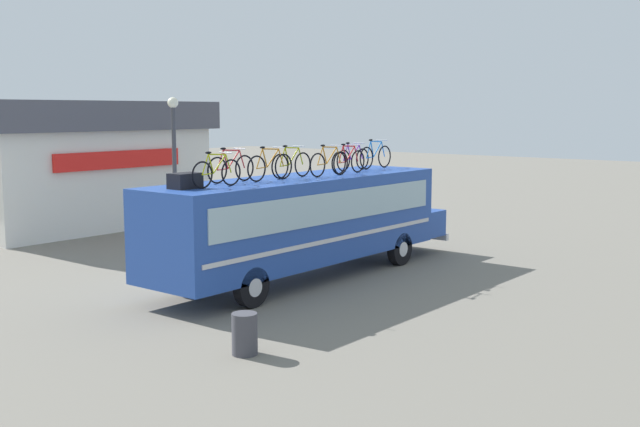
{
  "coord_description": "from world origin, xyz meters",
  "views": [
    {
      "loc": [
        -16.8,
        -14.22,
        4.92
      ],
      "look_at": [
        0.91,
        0.0,
        1.85
      ],
      "focal_mm": 42.91,
      "sensor_mm": 36.0,
      "label": 1
    }
  ],
  "objects_px": {
    "rooftop_bicycle_2": "(231,168)",
    "rooftop_bicycle_3": "(270,166)",
    "rooftop_bicycle_7": "(353,159)",
    "rooftop_bicycle_4": "(291,164)",
    "rooftop_bicycle_8": "(376,156)",
    "trash_bin": "(245,334)",
    "rooftop_bicycle_5": "(329,163)",
    "rooftop_bicycle_1": "(217,172)",
    "luggage_bag_1": "(185,181)",
    "rooftop_bicycle_6": "(348,161)",
    "bus": "(305,219)",
    "street_lamp": "(174,160)"
  },
  "relations": [
    {
      "from": "rooftop_bicycle_2",
      "to": "rooftop_bicycle_3",
      "type": "relative_size",
      "value": 0.95
    },
    {
      "from": "rooftop_bicycle_7",
      "to": "rooftop_bicycle_4",
      "type": "bearing_deg",
      "value": -175.55
    },
    {
      "from": "rooftop_bicycle_8",
      "to": "trash_bin",
      "type": "relative_size",
      "value": 2.09
    },
    {
      "from": "rooftop_bicycle_3",
      "to": "rooftop_bicycle_5",
      "type": "distance_m",
      "value": 2.18
    },
    {
      "from": "rooftop_bicycle_3",
      "to": "rooftop_bicycle_7",
      "type": "bearing_deg",
      "value": 4.69
    },
    {
      "from": "rooftop_bicycle_1",
      "to": "rooftop_bicycle_8",
      "type": "xyz_separation_m",
      "value": [
        7.69,
        0.49,
        0.03
      ]
    },
    {
      "from": "rooftop_bicycle_2",
      "to": "rooftop_bicycle_4",
      "type": "height_order",
      "value": "same"
    },
    {
      "from": "luggage_bag_1",
      "to": "rooftop_bicycle_5",
      "type": "xyz_separation_m",
      "value": [
        5.09,
        -0.53,
        0.2
      ]
    },
    {
      "from": "rooftop_bicycle_5",
      "to": "rooftop_bicycle_7",
      "type": "xyz_separation_m",
      "value": [
        2.17,
        0.73,
        -0.01
      ]
    },
    {
      "from": "rooftop_bicycle_1",
      "to": "rooftop_bicycle_6",
      "type": "height_order",
      "value": "rooftop_bicycle_6"
    },
    {
      "from": "bus",
      "to": "rooftop_bicycle_8",
      "type": "bearing_deg",
      "value": 3.43
    },
    {
      "from": "bus",
      "to": "rooftop_bicycle_8",
      "type": "height_order",
      "value": "rooftop_bicycle_8"
    },
    {
      "from": "rooftop_bicycle_5",
      "to": "rooftop_bicycle_6",
      "type": "height_order",
      "value": "rooftop_bicycle_5"
    },
    {
      "from": "rooftop_bicycle_8",
      "to": "luggage_bag_1",
      "type": "bearing_deg",
      "value": -179.23
    },
    {
      "from": "rooftop_bicycle_1",
      "to": "rooftop_bicycle_2",
      "type": "xyz_separation_m",
      "value": [
        1.17,
        0.68,
        0.01
      ]
    },
    {
      "from": "bus",
      "to": "trash_bin",
      "type": "height_order",
      "value": "bus"
    },
    {
      "from": "rooftop_bicycle_2",
      "to": "rooftop_bicycle_5",
      "type": "height_order",
      "value": "rooftop_bicycle_2"
    },
    {
      "from": "luggage_bag_1",
      "to": "rooftop_bicycle_6",
      "type": "distance_m",
      "value": 6.18
    },
    {
      "from": "rooftop_bicycle_5",
      "to": "trash_bin",
      "type": "height_order",
      "value": "rooftop_bicycle_5"
    },
    {
      "from": "rooftop_bicycle_5",
      "to": "rooftop_bicycle_1",
      "type": "bearing_deg",
      "value": 178.03
    },
    {
      "from": "rooftop_bicycle_3",
      "to": "rooftop_bicycle_5",
      "type": "height_order",
      "value": "rooftop_bicycle_3"
    },
    {
      "from": "rooftop_bicycle_3",
      "to": "rooftop_bicycle_6",
      "type": "bearing_deg",
      "value": -5.02
    },
    {
      "from": "rooftop_bicycle_4",
      "to": "rooftop_bicycle_7",
      "type": "distance_m",
      "value": 3.33
    },
    {
      "from": "rooftop_bicycle_1",
      "to": "rooftop_bicycle_3",
      "type": "bearing_deg",
      "value": 5.85
    },
    {
      "from": "trash_bin",
      "to": "rooftop_bicycle_8",
      "type": "bearing_deg",
      "value": 20.77
    },
    {
      "from": "rooftop_bicycle_8",
      "to": "rooftop_bicycle_1",
      "type": "bearing_deg",
      "value": -176.35
    },
    {
      "from": "rooftop_bicycle_6",
      "to": "rooftop_bicycle_1",
      "type": "bearing_deg",
      "value": 179.43
    },
    {
      "from": "bus",
      "to": "rooftop_bicycle_7",
      "type": "relative_size",
      "value": 6.89
    },
    {
      "from": "rooftop_bicycle_5",
      "to": "trash_bin",
      "type": "distance_m",
      "value": 8.17
    },
    {
      "from": "rooftop_bicycle_2",
      "to": "rooftop_bicycle_5",
      "type": "xyz_separation_m",
      "value": [
        3.21,
        -0.83,
        -0.0
      ]
    },
    {
      "from": "rooftop_bicycle_1",
      "to": "rooftop_bicycle_2",
      "type": "distance_m",
      "value": 1.35
    },
    {
      "from": "rooftop_bicycle_5",
      "to": "rooftop_bicycle_8",
      "type": "relative_size",
      "value": 1.01
    },
    {
      "from": "rooftop_bicycle_7",
      "to": "rooftop_bicycle_8",
      "type": "xyz_separation_m",
      "value": [
        1.14,
        -0.09,
        0.02
      ]
    },
    {
      "from": "rooftop_bicycle_2",
      "to": "rooftop_bicycle_7",
      "type": "relative_size",
      "value": 1.01
    },
    {
      "from": "bus",
      "to": "rooftop_bicycle_3",
      "type": "distance_m",
      "value": 2.26
    },
    {
      "from": "rooftop_bicycle_2",
      "to": "rooftop_bicycle_5",
      "type": "distance_m",
      "value": 3.31
    },
    {
      "from": "luggage_bag_1",
      "to": "rooftop_bicycle_7",
      "type": "height_order",
      "value": "rooftop_bicycle_7"
    },
    {
      "from": "rooftop_bicycle_3",
      "to": "street_lamp",
      "type": "relative_size",
      "value": 0.34
    },
    {
      "from": "rooftop_bicycle_1",
      "to": "luggage_bag_1",
      "type": "bearing_deg",
      "value": 152.15
    },
    {
      "from": "rooftop_bicycle_4",
      "to": "rooftop_bicycle_6",
      "type": "height_order",
      "value": "rooftop_bicycle_4"
    },
    {
      "from": "bus",
      "to": "trash_bin",
      "type": "distance_m",
      "value": 7.38
    },
    {
      "from": "rooftop_bicycle_8",
      "to": "street_lamp",
      "type": "relative_size",
      "value": 0.34
    },
    {
      "from": "trash_bin",
      "to": "rooftop_bicycle_1",
      "type": "bearing_deg",
      "value": 53.33
    },
    {
      "from": "bus",
      "to": "rooftop_bicycle_7",
      "type": "bearing_deg",
      "value": 6.72
    },
    {
      "from": "rooftop_bicycle_3",
      "to": "rooftop_bicycle_7",
      "type": "distance_m",
      "value": 4.34
    },
    {
      "from": "rooftop_bicycle_1",
      "to": "rooftop_bicycle_6",
      "type": "relative_size",
      "value": 1.0
    },
    {
      "from": "rooftop_bicycle_5",
      "to": "rooftop_bicycle_3",
      "type": "bearing_deg",
      "value": 170.01
    },
    {
      "from": "rooftop_bicycle_3",
      "to": "rooftop_bicycle_4",
      "type": "height_order",
      "value": "rooftop_bicycle_3"
    },
    {
      "from": "rooftop_bicycle_6",
      "to": "rooftop_bicycle_8",
      "type": "height_order",
      "value": "rooftop_bicycle_8"
    },
    {
      "from": "rooftop_bicycle_2",
      "to": "rooftop_bicycle_4",
      "type": "distance_m",
      "value": 2.09
    }
  ]
}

